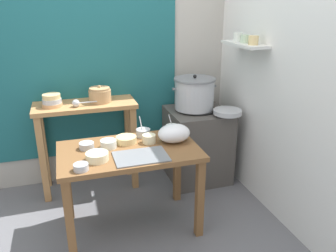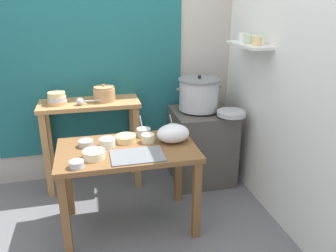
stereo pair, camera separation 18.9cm
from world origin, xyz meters
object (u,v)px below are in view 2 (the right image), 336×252
object	(u,v)px
serving_tray	(137,156)
prep_bowl_1	(173,128)
stove_block	(201,145)
clay_pot	(104,94)
prep_bowl_6	(77,164)
steamer_pot	(199,94)
prep_bowl_4	(94,154)
plastic_bag	(173,133)
prep_bowl_3	(144,132)
prep_bowl_2	(107,142)
prep_bowl_7	(148,138)
prep_table	(128,160)
back_shelf_table	(91,123)
bowl_stack_enamel	(57,99)
prep_bowl_0	(86,143)
ladle	(81,101)
prep_bowl_5	(126,138)
wide_pan	(231,113)

from	to	relation	value
serving_tray	prep_bowl_1	distance (m)	0.57
stove_block	prep_bowl_1	world-z (taller)	prep_bowl_1
clay_pot	prep_bowl_6	world-z (taller)	clay_pot
steamer_pot	prep_bowl_4	distance (m)	1.34
plastic_bag	prep_bowl_3	distance (m)	0.29
prep_bowl_2	prep_bowl_7	distance (m)	0.33
prep_table	prep_bowl_1	bearing A→B (deg)	29.49
back_shelf_table	clay_pot	distance (m)	0.33
steamer_pot	serving_tray	distance (m)	1.14
prep_bowl_1	prep_bowl_7	distance (m)	0.31
clay_pot	prep_bowl_4	distance (m)	0.94
clay_pot	prep_bowl_3	world-z (taller)	clay_pot
serving_tray	prep_bowl_2	distance (m)	0.32
bowl_stack_enamel	plastic_bag	size ratio (longest dim) A/B	0.67
steamer_pot	prep_bowl_7	world-z (taller)	steamer_pot
back_shelf_table	prep_bowl_0	xyz separation A→B (m)	(-0.05, -0.67, 0.07)
plastic_bag	prep_bowl_4	world-z (taller)	plastic_bag
ladle	prep_bowl_5	distance (m)	0.67
prep_table	prep_bowl_7	size ratio (longest dim) A/B	10.07
prep_bowl_3	bowl_stack_enamel	bearing A→B (deg)	144.39
prep_bowl_1	prep_table	bearing A→B (deg)	-150.51
wide_pan	prep_bowl_0	world-z (taller)	wide_pan
back_shelf_table	bowl_stack_enamel	bearing A→B (deg)	-176.33
stove_block	prep_bowl_6	xyz separation A→B (m)	(-1.23, -0.90, 0.36)
stove_block	clay_pot	distance (m)	1.14
clay_pot	ladle	distance (m)	0.24
prep_bowl_5	stove_block	bearing A→B (deg)	31.16
prep_table	serving_tray	bearing A→B (deg)	-71.48
serving_tray	prep_bowl_0	size ratio (longest dim) A/B	3.41
clay_pot	ladle	size ratio (longest dim) A/B	0.76
bowl_stack_enamel	prep_bowl_5	size ratio (longest dim) A/B	1.07
bowl_stack_enamel	prep_bowl_3	size ratio (longest dim) A/B	1.03
serving_tray	prep_bowl_4	size ratio (longest dim) A/B	2.40
prep_bowl_5	prep_bowl_7	distance (m)	0.19
prep_bowl_2	prep_bowl_5	bearing A→B (deg)	20.83
prep_bowl_0	prep_bowl_5	size ratio (longest dim) A/B	0.69
wide_pan	prep_bowl_6	size ratio (longest dim) A/B	2.65
prep_bowl_2	prep_bowl_3	size ratio (longest dim) A/B	0.72
serving_tray	plastic_bag	xyz separation A→B (m)	(0.33, 0.20, 0.07)
bowl_stack_enamel	prep_bowl_5	xyz separation A→B (m)	(0.56, -0.62, -0.21)
prep_bowl_2	prep_bowl_6	distance (m)	0.40
wide_pan	prep_bowl_3	distance (m)	0.90
prep_bowl_7	clay_pot	bearing A→B (deg)	113.55
prep_bowl_2	prep_bowl_5	distance (m)	0.16
prep_table	prep_bowl_5	size ratio (longest dim) A/B	6.45
prep_bowl_0	prep_bowl_2	xyz separation A→B (m)	(0.17, -0.03, 0.01)
ladle	prep_bowl_4	world-z (taller)	ladle
stove_block	prep_bowl_3	distance (m)	0.88
prep_bowl_7	back_shelf_table	bearing A→B (deg)	122.99
back_shelf_table	prep_bowl_3	distance (m)	0.70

